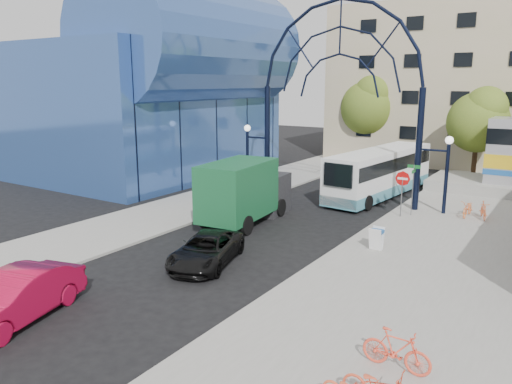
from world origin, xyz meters
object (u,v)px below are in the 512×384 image
Objects in this scene: red_sedan at (16,297)px; bike_far_b at (396,350)px; city_bus at (380,172)px; green_truck at (246,191)px; tree_north_a at (480,119)px; stop_sign at (402,183)px; street_name_sign at (413,179)px; sandwich_board at (377,236)px; gateway_arch at (339,60)px; bike_near_b at (483,210)px; bike_near_a at (468,208)px; black_suv at (206,250)px; tree_north_b at (370,104)px.

red_sedan is 2.63× the size of bike_far_b.
bike_far_b is (10.79, 3.57, -0.12)m from red_sedan.
city_bus is 1.64× the size of green_truck.
stop_sign is at bearing -95.42° from tree_north_a.
sandwich_board is at bearing -86.54° from street_name_sign.
city_bus is 10.60m from green_truck.
green_truck is (-1.91, -7.10, -6.89)m from gateway_arch.
stop_sign is 1.39× the size of bike_far_b.
street_name_sign is 4.02m from bike_near_b.
green_truck is (-8.03, -19.02, -2.94)m from tree_north_a.
green_truck is at bearing -141.59° from bike_near_a.
black_suv reaches higher than bike_far_b.
bike_near_b is (8.33, 13.21, -0.04)m from black_suv.
city_bus is at bearing 67.10° from red_sedan.
green_truck is at bearing -141.30° from street_name_sign.
street_name_sign is at bearing 56.36° from stop_sign.
tree_north_a is at bearing 86.04° from street_name_sign.
tree_north_a is at bearing 71.12° from city_bus.
tree_north_b is (-9.48, 23.95, 4.52)m from sandwich_board.
tree_north_a is 1.48× the size of red_sedan.
bike_near_a is at bearing 74.33° from sandwich_board.
stop_sign is 0.56× the size of black_suv.
sandwich_board is 0.21× the size of red_sedan.
stop_sign is at bearing 56.50° from red_sedan.
tree_north_b is at bearing 89.08° from green_truck.
street_name_sign is 0.25× the size of city_bus.
green_truck is 14.79m from bike_far_b.
black_suv is 2.49× the size of bike_far_b.
tree_north_a is 1.03× the size of green_truck.
gateway_arch reaches higher than red_sedan.
green_truck reaches higher than bike_near_b.
stop_sign is 0.53× the size of red_sedan.
bike_near_b is (3.44, 1.38, -1.55)m from street_name_sign.
street_name_sign is at bearing 93.46° from sandwich_board.
bike_near_b is (8.64, -0.02, -7.98)m from gateway_arch.
black_suv is at bearing -81.82° from tree_north_b.
green_truck is (-3.82, -9.88, 0.09)m from city_bus.
bike_near_b is (12.52, -15.95, -4.69)m from tree_north_b.
tree_north_b reaches higher than street_name_sign.
tree_north_a is 0.88× the size of tree_north_b.
bike_near_a is at bearing 50.78° from red_sedan.
city_bus is at bearing 55.54° from gateway_arch.
tree_north_b is 20.81m from bike_near_b.
tree_north_a is 29.11m from bike_far_b.
sandwich_board is 7.62m from green_truck.
green_truck is at bearing 172.96° from sandwich_board.
tree_north_a reaches higher than bike_near_a.
street_name_sign reaches higher than bike_near_b.
bike_near_a is (5.94, -2.79, -1.01)m from city_bus.
tree_north_b reaches higher than bike_near_a.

